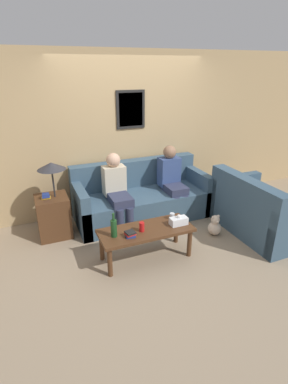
{
  "coord_description": "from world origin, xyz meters",
  "views": [
    {
      "loc": [
        -1.7,
        -3.66,
        2.35
      ],
      "look_at": [
        -0.2,
        -0.06,
        0.7
      ],
      "focal_mm": 28.0,
      "sensor_mm": 36.0,
      "label": 1
    }
  ],
  "objects_px": {
    "coffee_table": "(146,233)",
    "person_right": "(172,179)",
    "couch_main": "(141,199)",
    "couch_side": "(259,213)",
    "person_left": "(117,189)",
    "teddy_bear": "(215,226)",
    "wine_bottle": "(114,228)",
    "drinking_glass": "(172,216)"
  },
  "relations": [
    {
      "from": "coffee_table",
      "to": "wine_bottle",
      "type": "bearing_deg",
      "value": -178.48
    },
    {
      "from": "coffee_table",
      "to": "person_right",
      "type": "distance_m",
      "value": 1.36
    },
    {
      "from": "couch_main",
      "to": "coffee_table",
      "type": "height_order",
      "value": "couch_main"
    },
    {
      "from": "couch_main",
      "to": "person_left",
      "type": "distance_m",
      "value": 0.59
    },
    {
      "from": "drinking_glass",
      "to": "teddy_bear",
      "type": "xyz_separation_m",
      "value": [
        0.75,
        0.03,
        -0.33
      ]
    },
    {
      "from": "wine_bottle",
      "to": "teddy_bear",
      "type": "height_order",
      "value": "wine_bottle"
    },
    {
      "from": "drinking_glass",
      "to": "person_left",
      "type": "distance_m",
      "value": 1.0
    },
    {
      "from": "couch_main",
      "to": "coffee_table",
      "type": "xyz_separation_m",
      "value": [
        -0.4,
        -1.14,
        0.05
      ]
    },
    {
      "from": "couch_side",
      "to": "teddy_bear",
      "type": "xyz_separation_m",
      "value": [
        -0.65,
        0.18,
        -0.18
      ]
    },
    {
      "from": "person_left",
      "to": "teddy_bear",
      "type": "xyz_separation_m",
      "value": [
        1.25,
        -0.82,
        -0.49
      ]
    },
    {
      "from": "couch_side",
      "to": "drinking_glass",
      "type": "distance_m",
      "value": 1.41
    },
    {
      "from": "couch_main",
      "to": "teddy_bear",
      "type": "height_order",
      "value": "couch_main"
    },
    {
      "from": "couch_main",
      "to": "couch_side",
      "type": "height_order",
      "value": "same"
    },
    {
      "from": "couch_main",
      "to": "person_left",
      "type": "xyz_separation_m",
      "value": [
        -0.46,
        -0.17,
        0.32
      ]
    },
    {
      "from": "coffee_table",
      "to": "drinking_glass",
      "type": "xyz_separation_m",
      "value": [
        0.43,
        0.12,
        0.1
      ]
    },
    {
      "from": "couch_main",
      "to": "couch_side",
      "type": "relative_size",
      "value": 1.53
    },
    {
      "from": "person_right",
      "to": "couch_main",
      "type": "bearing_deg",
      "value": 164.2
    },
    {
      "from": "person_left",
      "to": "drinking_glass",
      "type": "bearing_deg",
      "value": -59.57
    },
    {
      "from": "couch_main",
      "to": "teddy_bear",
      "type": "distance_m",
      "value": 1.28
    },
    {
      "from": "person_left",
      "to": "person_right",
      "type": "distance_m",
      "value": 0.96
    },
    {
      "from": "drinking_glass",
      "to": "couch_side",
      "type": "bearing_deg",
      "value": -5.86
    },
    {
      "from": "coffee_table",
      "to": "person_left",
      "type": "bearing_deg",
      "value": 94.03
    },
    {
      "from": "couch_main",
      "to": "person_right",
      "type": "xyz_separation_m",
      "value": [
        0.49,
        -0.14,
        0.33
      ]
    },
    {
      "from": "couch_main",
      "to": "person_left",
      "type": "height_order",
      "value": "person_left"
    },
    {
      "from": "couch_side",
      "to": "teddy_bear",
      "type": "height_order",
      "value": "couch_side"
    },
    {
      "from": "person_left",
      "to": "couch_main",
      "type": "bearing_deg",
      "value": 20.06
    },
    {
      "from": "couch_side",
      "to": "person_right",
      "type": "distance_m",
      "value": 1.43
    },
    {
      "from": "couch_main",
      "to": "coffee_table",
      "type": "bearing_deg",
      "value": -109.15
    },
    {
      "from": "coffee_table",
      "to": "person_left",
      "type": "relative_size",
      "value": 1.05
    },
    {
      "from": "person_right",
      "to": "coffee_table",
      "type": "bearing_deg",
      "value": -131.53
    },
    {
      "from": "person_right",
      "to": "teddy_bear",
      "type": "height_order",
      "value": "person_right"
    },
    {
      "from": "coffee_table",
      "to": "drinking_glass",
      "type": "height_order",
      "value": "drinking_glass"
    },
    {
      "from": "coffee_table",
      "to": "person_right",
      "type": "height_order",
      "value": "person_right"
    },
    {
      "from": "person_right",
      "to": "teddy_bear",
      "type": "relative_size",
      "value": 3.69
    },
    {
      "from": "drinking_glass",
      "to": "teddy_bear",
      "type": "relative_size",
      "value": 0.27
    },
    {
      "from": "coffee_table",
      "to": "teddy_bear",
      "type": "height_order",
      "value": "coffee_table"
    },
    {
      "from": "couch_side",
      "to": "wine_bottle",
      "type": "xyz_separation_m",
      "value": [
        -2.26,
        0.02,
        0.23
      ]
    },
    {
      "from": "coffee_table",
      "to": "wine_bottle",
      "type": "height_order",
      "value": "wine_bottle"
    },
    {
      "from": "wine_bottle",
      "to": "drinking_glass",
      "type": "relative_size",
      "value": 3.67
    },
    {
      "from": "couch_side",
      "to": "coffee_table",
      "type": "relative_size",
      "value": 1.18
    },
    {
      "from": "wine_bottle",
      "to": "person_left",
      "type": "distance_m",
      "value": 1.05
    },
    {
      "from": "person_right",
      "to": "teddy_bear",
      "type": "xyz_separation_m",
      "value": [
        0.29,
        -0.85,
        -0.5
      ]
    }
  ]
}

